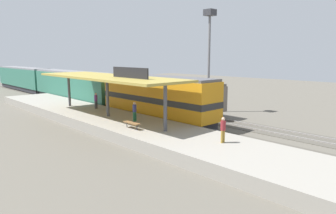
# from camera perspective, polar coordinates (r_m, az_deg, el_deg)

# --- Properties ---
(ground_plane) EXTENTS (120.00, 120.00, 0.00)m
(ground_plane) POSITION_cam_1_polar(r_m,az_deg,el_deg) (33.54, -1.53, -1.70)
(ground_plane) COLOR #5B564C
(track_near) EXTENTS (3.20, 110.00, 0.16)m
(track_near) POSITION_cam_1_polar(r_m,az_deg,el_deg) (32.26, -4.18, -2.12)
(track_near) COLOR #4E4941
(track_near) RESTS_ON ground
(track_far) EXTENTS (3.20, 110.00, 0.16)m
(track_far) POSITION_cam_1_polar(r_m,az_deg,el_deg) (35.28, 1.62, -1.09)
(track_far) COLOR #4E4941
(track_far) RESTS_ON ground
(platform) EXTENTS (6.00, 44.00, 0.90)m
(platform) POSITION_cam_1_polar(r_m,az_deg,el_deg) (29.55, -11.12, -2.53)
(platform) COLOR gray
(platform) RESTS_ON ground
(station_canopy) EXTENTS (5.20, 18.00, 4.70)m
(station_canopy) POSITION_cam_1_polar(r_m,az_deg,el_deg) (28.91, -11.28, 5.38)
(station_canopy) COLOR #47474C
(station_canopy) RESTS_ON platform
(platform_bench) EXTENTS (0.44, 1.70, 0.50)m
(platform_bench) POSITION_cam_1_polar(r_m,az_deg,el_deg) (24.03, -6.81, -3.01)
(platform_bench) COLOR #333338
(platform_bench) RESTS_ON platform
(locomotive) EXTENTS (2.93, 14.43, 4.44)m
(locomotive) POSITION_cam_1_polar(r_m,az_deg,el_deg) (30.58, -2.24, 1.78)
(locomotive) COLOR #28282D
(locomotive) RESTS_ON track_near
(passenger_carriage_front) EXTENTS (2.90, 20.00, 4.24)m
(passenger_carriage_front) POSITION_cam_1_polar(r_m,az_deg,el_deg) (45.63, -17.31, 3.81)
(passenger_carriage_front) COLOR #28282D
(passenger_carriage_front) RESTS_ON track_near
(passenger_carriage_rear) EXTENTS (2.90, 20.00, 4.24)m
(passenger_carriage_rear) POSITION_cam_1_polar(r_m,az_deg,el_deg) (64.92, -25.48, 4.90)
(passenger_carriage_rear) COLOR #28282D
(passenger_carriage_rear) RESTS_ON track_near
(freight_car) EXTENTS (2.80, 12.00, 3.54)m
(freight_car) POSITION_cam_1_polar(r_m,az_deg,el_deg) (34.94, 1.70, 2.03)
(freight_car) COLOR #28282D
(freight_car) RESTS_ON track_far
(light_mast) EXTENTS (1.10, 1.10, 11.70)m
(light_mast) POSITION_cam_1_polar(r_m,az_deg,el_deg) (35.75, 7.76, 12.44)
(light_mast) COLOR slate
(light_mast) RESTS_ON ground
(person_waiting) EXTENTS (0.34, 0.34, 1.71)m
(person_waiting) POSITION_cam_1_polar(r_m,az_deg,el_deg) (33.70, -13.37, 1.29)
(person_waiting) COLOR #4C4C51
(person_waiting) RESTS_ON platform
(person_walking) EXTENTS (0.34, 0.34, 1.71)m
(person_walking) POSITION_cam_1_polar(r_m,az_deg,el_deg) (26.57, -6.28, -0.67)
(person_walking) COLOR #23603D
(person_walking) RESTS_ON platform
(person_boarding) EXTENTS (0.34, 0.34, 1.71)m
(person_boarding) POSITION_cam_1_polar(r_m,az_deg,el_deg) (20.25, 10.28, -4.00)
(person_boarding) COLOR olive
(person_boarding) RESTS_ON platform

